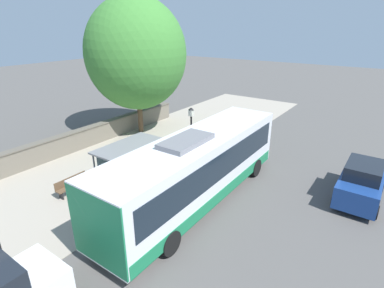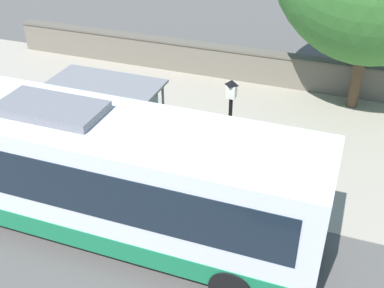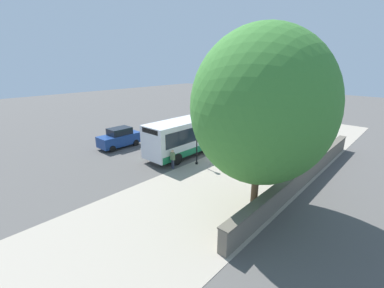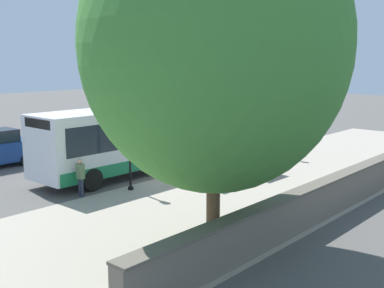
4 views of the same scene
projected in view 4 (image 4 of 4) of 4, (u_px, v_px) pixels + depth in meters
ground_plane at (164, 177)px, 23.34m from camera, size 120.00×120.00×0.00m
sidewalk_plaza at (239, 194)px, 20.39m from camera, size 9.00×44.00×0.02m
stone_wall at (329, 196)px, 17.62m from camera, size 0.60×20.00×1.38m
bus at (142, 135)px, 24.45m from camera, size 2.76×11.69×3.53m
bus_shelter at (209, 133)px, 23.07m from camera, size 1.57×3.45×2.63m
pedestrian at (80, 175)px, 19.88m from camera, size 0.34×0.22×1.62m
bench at (268, 168)px, 23.25m from camera, size 0.40×1.78×0.88m
street_lamp_near at (130, 140)px, 20.66m from camera, size 0.28×0.28×3.72m
street_lamp_far at (271, 118)px, 28.15m from camera, size 0.28×0.28×3.72m
shade_tree at (214, 45)px, 13.17m from camera, size 7.43×7.43×10.13m
parked_car_behind_bus at (254, 132)px, 30.83m from camera, size 1.99×4.19×2.13m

